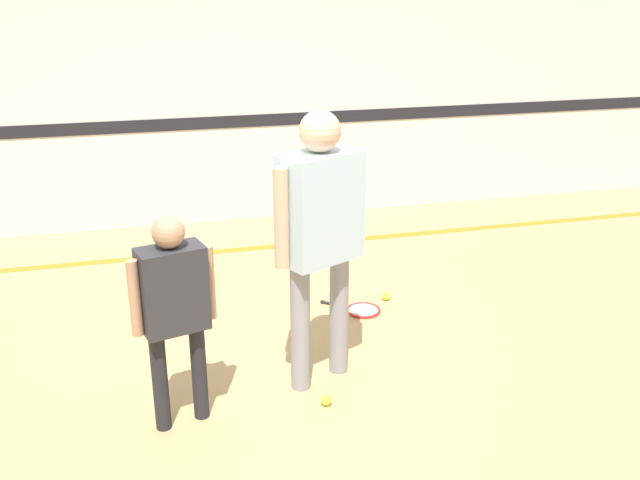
% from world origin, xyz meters
% --- Properties ---
extents(ground_plane, '(16.00, 16.00, 0.00)m').
position_xyz_m(ground_plane, '(0.00, 0.00, 0.00)').
color(ground_plane, tan).
extents(wall_back, '(16.00, 0.07, 3.20)m').
position_xyz_m(wall_back, '(0.00, 3.45, 1.60)').
color(wall_back, silver).
rests_on(wall_back, ground_plane).
extents(floor_stripe, '(14.40, 0.10, 0.01)m').
position_xyz_m(floor_stripe, '(0.00, 2.53, 0.00)').
color(floor_stripe, orange).
rests_on(floor_stripe, ground_plane).
extents(person_instructor, '(0.59, 0.45, 1.71)m').
position_xyz_m(person_instructor, '(0.21, 0.18, 1.06)').
color(person_instructor, gray).
rests_on(person_instructor, ground_plane).
extents(person_student_left, '(0.46, 0.28, 1.25)m').
position_xyz_m(person_student_left, '(-0.67, -0.08, 0.77)').
color(person_student_left, '#232328').
rests_on(person_student_left, ground_plane).
extents(racket_spare_on_floor, '(0.47, 0.42, 0.03)m').
position_xyz_m(racket_spare_on_floor, '(0.74, 1.04, 0.01)').
color(racket_spare_on_floor, red).
rests_on(racket_spare_on_floor, ground_plane).
extents(tennis_ball_near_instructor, '(0.07, 0.07, 0.07)m').
position_xyz_m(tennis_ball_near_instructor, '(0.17, -0.12, 0.03)').
color(tennis_ball_near_instructor, '#CCE038').
rests_on(tennis_ball_near_instructor, ground_plane).
extents(tennis_ball_by_spare_racket, '(0.07, 0.07, 0.07)m').
position_xyz_m(tennis_ball_by_spare_racket, '(1.00, 1.17, 0.03)').
color(tennis_ball_by_spare_racket, '#CCE038').
rests_on(tennis_ball_by_spare_racket, ground_plane).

